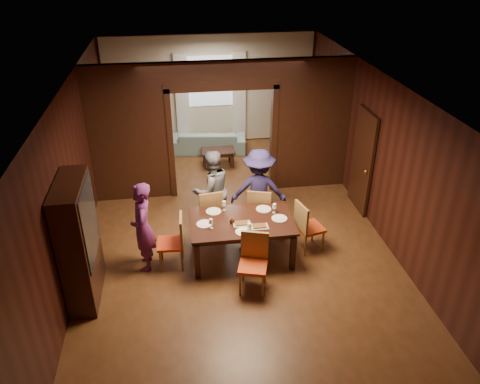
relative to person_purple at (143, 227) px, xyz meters
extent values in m
plane|color=#4B2E15|center=(1.63, 0.91, -0.80)|extent=(9.00, 9.00, 0.00)
cube|color=silver|center=(1.63, 0.91, 2.10)|extent=(5.50, 9.00, 0.02)
cube|color=black|center=(1.63, 5.41, 0.65)|extent=(5.50, 0.02, 2.90)
cube|color=black|center=(-1.12, 0.91, 0.65)|extent=(0.02, 9.00, 2.90)
cube|color=black|center=(4.38, 0.91, 0.65)|extent=(0.02, 9.00, 2.90)
cube|color=black|center=(-0.30, 2.51, 0.40)|extent=(1.65, 0.15, 2.40)
cube|color=black|center=(3.55, 2.51, 0.40)|extent=(1.65, 0.15, 2.40)
cube|color=black|center=(1.63, 2.51, 1.85)|extent=(5.50, 0.15, 0.50)
cube|color=beige|center=(1.63, 5.38, 0.65)|extent=(5.40, 0.04, 2.85)
imported|color=#61215E|center=(0.00, 0.00, 0.00)|extent=(0.40, 0.59, 1.60)
imported|color=slate|center=(1.24, 1.10, 0.00)|extent=(0.95, 0.86, 1.61)
imported|color=#221C47|center=(2.13, 0.94, 0.02)|extent=(1.15, 0.78, 1.64)
imported|color=#81A6A9|center=(1.48, 4.76, -0.51)|extent=(2.02, 0.99, 0.57)
imported|color=black|center=(1.77, 0.09, 0.00)|extent=(0.28, 0.28, 0.07)
cube|color=black|center=(1.66, 0.02, -0.42)|extent=(1.77, 1.10, 0.76)
cube|color=black|center=(1.65, 3.86, -0.60)|extent=(0.80, 0.50, 0.40)
cube|color=black|center=(-0.90, -0.59, 0.20)|extent=(0.40, 1.20, 2.00)
cube|color=black|center=(4.33, 1.41, 0.25)|extent=(0.06, 0.90, 2.10)
cube|color=silver|center=(1.63, 5.35, 0.90)|extent=(1.20, 0.03, 1.30)
cube|color=white|center=(0.88, 5.31, 0.45)|extent=(0.35, 0.06, 2.40)
cube|color=white|center=(2.38, 5.31, 0.45)|extent=(0.35, 0.06, 2.40)
cylinder|color=white|center=(1.02, 0.00, -0.03)|extent=(0.27, 0.27, 0.01)
cylinder|color=silver|center=(1.21, 0.38, -0.03)|extent=(0.27, 0.27, 0.01)
cylinder|color=silver|center=(2.10, 0.33, -0.03)|extent=(0.27, 0.27, 0.01)
cylinder|color=silver|center=(2.31, -0.01, -0.03)|extent=(0.27, 0.27, 0.01)
cylinder|color=white|center=(1.64, -0.33, -0.03)|extent=(0.27, 0.27, 0.01)
cube|color=gray|center=(1.65, -0.10, -0.02)|extent=(0.30, 0.20, 0.04)
cube|color=gray|center=(1.93, -0.23, -0.02)|extent=(0.30, 0.20, 0.04)
cylinder|color=silver|center=(1.74, -0.30, 0.03)|extent=(0.07, 0.07, 0.14)
camera|label=1|loc=(0.66, -6.66, 4.26)|focal=35.00mm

